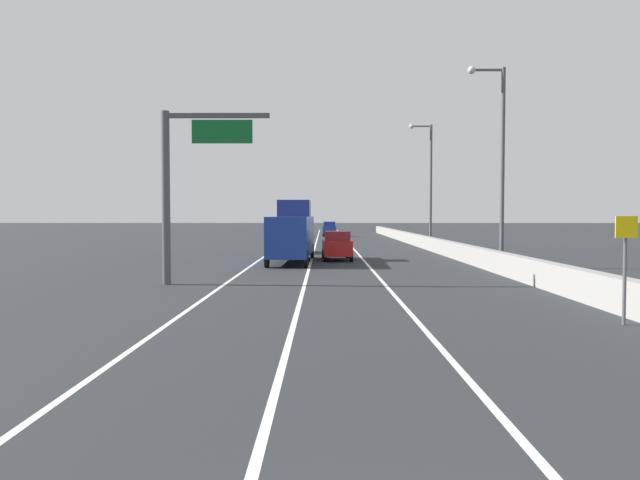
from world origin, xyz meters
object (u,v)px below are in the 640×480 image
at_px(lamp_post_right_second, 499,154).
at_px(car_blue_2, 330,229).
at_px(car_black_1, 286,230).
at_px(overhead_sign_gantry, 183,176).
at_px(speed_advisory_sign, 625,261).
at_px(car_green_3, 298,241).
at_px(car_red_0, 337,246).
at_px(lamp_post_right_third, 428,178).
at_px(box_truck, 292,234).

xyz_separation_m(lamp_post_right_second, car_blue_2, (-9.06, 52.18, -5.44)).
relative_size(car_black_1, car_blue_2, 1.11).
bearing_deg(car_black_1, overhead_sign_gantry, -90.97).
distance_m(overhead_sign_gantry, speed_advisory_sign, 17.57).
bearing_deg(car_green_3, lamp_post_right_second, -49.23).
height_order(overhead_sign_gantry, car_red_0, overhead_sign_gantry).
bearing_deg(car_blue_2, car_red_0, -89.95).
height_order(speed_advisory_sign, lamp_post_right_third, lamp_post_right_third).
xyz_separation_m(car_black_1, box_truck, (3.11, -43.19, 0.86)).
distance_m(overhead_sign_gantry, car_red_0, 16.51).
distance_m(car_black_1, car_green_3, 33.76).
bearing_deg(car_blue_2, lamp_post_right_second, -80.16).
relative_size(overhead_sign_gantry, car_green_3, 1.77).
relative_size(overhead_sign_gantry, lamp_post_right_second, 0.66).
xyz_separation_m(speed_advisory_sign, car_black_1, (-13.42, 65.54, -0.79)).
distance_m(car_black_1, box_truck, 43.31).
distance_m(car_blue_2, car_green_3, 38.43).
bearing_deg(box_truck, car_red_0, 31.59).
bearing_deg(car_red_0, car_black_1, 98.28).
xyz_separation_m(lamp_post_right_third, car_blue_2, (-8.82, 30.26, -5.44)).
bearing_deg(box_truck, lamp_post_right_second, -19.77).
relative_size(overhead_sign_gantry, car_black_1, 1.61).
bearing_deg(car_black_1, car_blue_2, 38.16).
xyz_separation_m(lamp_post_right_second, box_truck, (-11.93, 4.29, -4.64)).
xyz_separation_m(overhead_sign_gantry, car_red_0, (6.97, 14.48, -3.76)).
bearing_deg(box_truck, car_black_1, 94.12).
bearing_deg(lamp_post_right_second, overhead_sign_gantry, -152.27).
bearing_deg(lamp_post_right_second, car_blue_2, 99.84).
distance_m(lamp_post_right_second, car_red_0, 12.18).
bearing_deg(lamp_post_right_second, car_green_3, 130.77).
height_order(car_blue_2, car_green_3, car_blue_2).
height_order(lamp_post_right_second, car_red_0, lamp_post_right_second).
bearing_deg(car_red_0, speed_advisory_sign, -72.97).
relative_size(speed_advisory_sign, car_red_0, 0.71).
height_order(car_black_1, car_blue_2, car_blue_2).
height_order(overhead_sign_gantry, lamp_post_right_second, lamp_post_right_second).
height_order(lamp_post_right_second, box_truck, lamp_post_right_second).
bearing_deg(car_black_1, speed_advisory_sign, -78.43).
xyz_separation_m(lamp_post_right_third, car_black_1, (-14.81, 25.56, -5.49)).
xyz_separation_m(car_blue_2, car_green_3, (-2.90, -38.32, -0.06)).
bearing_deg(overhead_sign_gantry, speed_advisory_sign, -33.91).
bearing_deg(overhead_sign_gantry, car_red_0, 64.29).
bearing_deg(box_truck, car_green_3, 90.15).
bearing_deg(speed_advisory_sign, lamp_post_right_third, 88.02).
distance_m(car_black_1, car_blue_2, 7.61).
xyz_separation_m(overhead_sign_gantry, box_truck, (4.06, 12.69, -2.90)).
height_order(car_red_0, box_truck, box_truck).
xyz_separation_m(speed_advisory_sign, lamp_post_right_third, (1.38, 39.99, 4.71)).
distance_m(overhead_sign_gantry, lamp_post_right_second, 18.14).
distance_m(speed_advisory_sign, car_black_1, 66.91).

